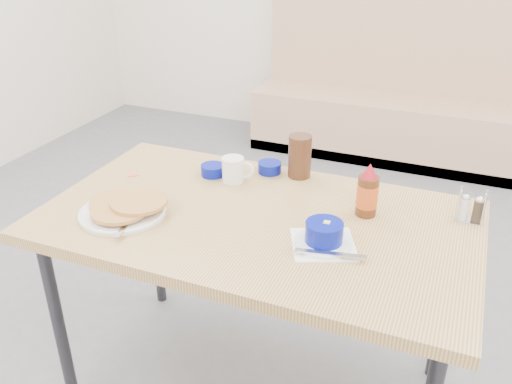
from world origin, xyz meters
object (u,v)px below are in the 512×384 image
at_px(grits_setting, 324,236).
at_px(creamer_bowl, 213,170).
at_px(booth_bench, 385,107).
at_px(dining_table, 257,232).
at_px(pancake_plate, 124,208).
at_px(coffee_mug, 234,169).
at_px(amber_tumbler, 300,156).
at_px(condiment_caddy, 471,210).
at_px(butter_bowl, 270,168).
at_px(syrup_bottle, 367,193).

distance_m(grits_setting, creamer_bowl, 0.61).
bearing_deg(booth_bench, dining_table, -90.00).
bearing_deg(pancake_plate, coffee_mug, 57.32).
xyz_separation_m(pancake_plate, creamer_bowl, (0.14, 0.38, -0.00)).
distance_m(grits_setting, amber_tumbler, 0.48).
bearing_deg(creamer_bowl, pancake_plate, -109.83).
distance_m(coffee_mug, condiment_caddy, 0.82).
bearing_deg(coffee_mug, creamer_bowl, 170.64).
bearing_deg(condiment_caddy, pancake_plate, -160.83).
bearing_deg(grits_setting, creamer_bowl, 149.07).
height_order(dining_table, butter_bowl, butter_bowl).
bearing_deg(creamer_bowl, coffee_mug, -9.36).
bearing_deg(booth_bench, butter_bowl, -92.14).
distance_m(booth_bench, amber_tumbler, 2.25).
bearing_deg(amber_tumbler, condiment_caddy, -10.12).
distance_m(booth_bench, pancake_plate, 2.75).
bearing_deg(dining_table, condiment_caddy, 19.88).
bearing_deg(booth_bench, pancake_plate, -98.62).
distance_m(dining_table, coffee_mug, 0.29).
relative_size(dining_table, syrup_bottle, 7.73).
relative_size(dining_table, amber_tumbler, 8.75).
relative_size(creamer_bowl, condiment_caddy, 0.84).
height_order(coffee_mug, syrup_bottle, syrup_bottle).
relative_size(amber_tumbler, condiment_caddy, 1.50).
xyz_separation_m(dining_table, butter_bowl, (-0.08, 0.33, 0.08)).
height_order(coffee_mug, creamer_bowl, coffee_mug).
height_order(booth_bench, creamer_bowl, booth_bench).
relative_size(booth_bench, pancake_plate, 6.52).
distance_m(coffee_mug, grits_setting, 0.52).
height_order(coffee_mug, condiment_caddy, condiment_caddy).
bearing_deg(coffee_mug, grits_setting, -34.89).
bearing_deg(butter_bowl, coffee_mug, -128.04).
bearing_deg(amber_tumbler, pancake_plate, -131.74).
bearing_deg(dining_table, coffee_mug, 130.01).
height_order(dining_table, coffee_mug, coffee_mug).
height_order(pancake_plate, butter_bowl, pancake_plate).
distance_m(creamer_bowl, syrup_bottle, 0.60).
distance_m(booth_bench, butter_bowl, 2.25).
bearing_deg(syrup_bottle, grits_setting, -108.05).
distance_m(pancake_plate, coffee_mug, 0.43).
distance_m(grits_setting, condiment_caddy, 0.50).
xyz_separation_m(pancake_plate, syrup_bottle, (0.73, 0.30, 0.06)).
bearing_deg(dining_table, syrup_bottle, 24.11).
relative_size(dining_table, creamer_bowl, 15.69).
xyz_separation_m(pancake_plate, coffee_mug, (0.23, 0.36, 0.03)).
bearing_deg(butter_bowl, booth_bench, 87.86).
xyz_separation_m(coffee_mug, butter_bowl, (0.09, 0.12, -0.03)).
height_order(dining_table, creamer_bowl, creamer_bowl).
height_order(butter_bowl, syrup_bottle, syrup_bottle).
height_order(booth_bench, condiment_caddy, booth_bench).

